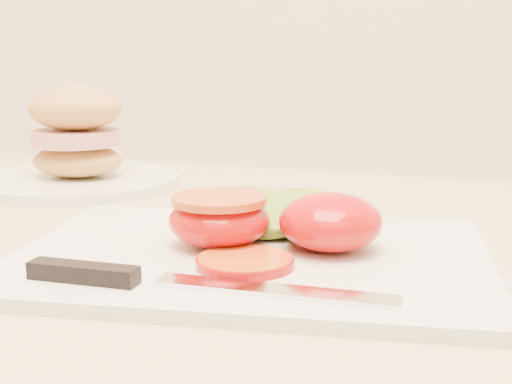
% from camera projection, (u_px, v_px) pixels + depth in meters
% --- Properties ---
extents(cutting_board, '(0.40, 0.32, 0.01)m').
position_uv_depth(cutting_board, '(252.00, 258.00, 0.55)').
color(cutting_board, silver).
rests_on(cutting_board, counter).
extents(tomato_half_dome, '(0.08, 0.08, 0.04)m').
position_uv_depth(tomato_half_dome, '(330.00, 222.00, 0.55)').
color(tomato_half_dome, '#BB0F07').
rests_on(tomato_half_dome, cutting_board).
extents(tomato_half_cut, '(0.08, 0.08, 0.04)m').
position_uv_depth(tomato_half_cut, '(219.00, 218.00, 0.56)').
color(tomato_half_cut, '#BB0F07').
rests_on(tomato_half_cut, cutting_board).
extents(tomato_slice_0, '(0.07, 0.07, 0.01)m').
position_uv_depth(tomato_slice_0, '(245.00, 262.00, 0.51)').
color(tomato_slice_0, '#CC561F').
rests_on(tomato_slice_0, cutting_board).
extents(lettuce_leaf_0, '(0.16, 0.14, 0.03)m').
position_uv_depth(lettuce_leaf_0, '(250.00, 212.00, 0.62)').
color(lettuce_leaf_0, olive).
rests_on(lettuce_leaf_0, cutting_board).
extents(lettuce_leaf_1, '(0.14, 0.15, 0.03)m').
position_uv_depth(lettuce_leaf_1, '(302.00, 213.00, 0.62)').
color(lettuce_leaf_1, olive).
rests_on(lettuce_leaf_1, cutting_board).
extents(knife, '(0.25, 0.05, 0.01)m').
position_uv_depth(knife, '(156.00, 279.00, 0.47)').
color(knife, silver).
rests_on(knife, cutting_board).
extents(sandwich_plate, '(0.24, 0.24, 0.12)m').
position_uv_depth(sandwich_plate, '(77.00, 151.00, 0.85)').
color(sandwich_plate, white).
rests_on(sandwich_plate, counter).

